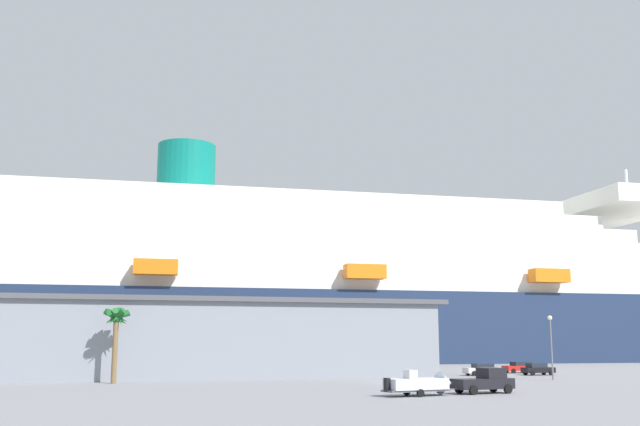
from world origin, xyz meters
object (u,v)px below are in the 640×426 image
cruise_ship (353,296)px  parked_car_silver_sedan (482,369)px  street_lamp (551,337)px  small_boat_on_trailer (423,384)px  parked_car_red_hatchback (520,367)px  pickup_truck (485,381)px  parked_car_black_coupe (538,369)px  palm_tree (116,322)px

cruise_ship → parked_car_silver_sedan: bearing=-91.7°
street_lamp → parked_car_silver_sedan: bearing=104.3°
small_boat_on_trailer → street_lamp: size_ratio=0.96×
street_lamp → parked_car_red_hatchback: street_lamp is taller
pickup_truck → parked_car_silver_sedan: 34.31m
pickup_truck → street_lamp: bearing=44.9°
parked_car_silver_sedan → street_lamp: bearing=-75.7°
parked_car_black_coupe → pickup_truck: bearing=-128.3°
parked_car_red_hatchback → cruise_ship: bearing=97.3°
pickup_truck → parked_car_silver_sedan: bearing=63.1°
parked_car_black_coupe → parked_car_silver_sedan: bearing=173.1°
cruise_ship → pickup_truck: (-17.42, -93.28, -13.30)m
small_boat_on_trailer → parked_car_red_hatchback: bearing=50.5°
palm_tree → cruise_ship: bearing=54.6°
pickup_truck → parked_car_silver_sedan: pickup_truck is taller
small_boat_on_trailer → street_lamp: (24.95, 19.76, 4.00)m
pickup_truck → small_boat_on_trailer: (-6.35, -1.21, -0.08)m
cruise_ship → street_lamp: cruise_ship is taller
cruise_ship → parked_car_red_hatchback: size_ratio=56.25×
pickup_truck → street_lamp: street_lamp is taller
pickup_truck → cruise_ship: bearing=79.4°
parked_car_black_coupe → palm_tree: bearing=-174.2°
parked_car_red_hatchback → small_boat_on_trailer: bearing=-129.5°
pickup_truck → parked_car_black_coupe: pickup_truck is taller
street_lamp → parked_car_red_hatchback: size_ratio=1.56×
cruise_ship → pickup_truck: size_ratio=46.34×
parked_car_red_hatchback → parked_car_silver_sedan: (-9.12, -5.88, -0.00)m
palm_tree → parked_car_red_hatchback: palm_tree is taller
small_boat_on_trailer → parked_car_silver_sedan: small_boat_on_trailer is taller
small_boat_on_trailer → cruise_ship: bearing=75.9°
cruise_ship → street_lamp: (1.18, -74.73, -9.38)m
pickup_truck → parked_car_black_coupe: size_ratio=1.35×
pickup_truck → small_boat_on_trailer: size_ratio=0.81×
small_boat_on_trailer → parked_car_red_hatchback: size_ratio=1.51×
parked_car_red_hatchback → parked_car_silver_sedan: same height
pickup_truck → small_boat_on_trailer: bearing=-169.2°
cruise_ship → parked_car_red_hatchback: bearing=-82.7°
cruise_ship → palm_tree: size_ratio=33.08×
cruise_ship → parked_car_silver_sedan: size_ratio=59.08×
parked_car_silver_sedan → parked_car_black_coupe: bearing=-6.9°
palm_tree → street_lamp: (50.35, -5.46, -1.58)m
pickup_truck → parked_car_black_coupe: (23.37, 29.64, -0.21)m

